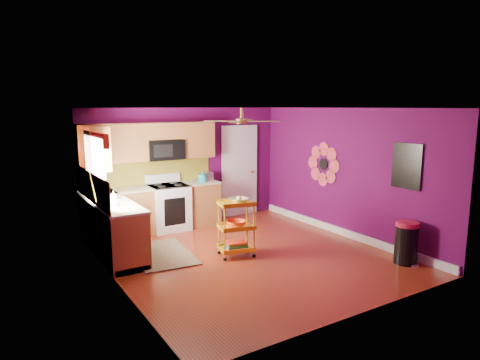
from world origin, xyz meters
TOP-DOWN VIEW (x-y plane):
  - ground at (0.00, 0.00)m, footprint 5.00×5.00m
  - room_envelope at (0.03, 0.00)m, footprint 4.54×5.04m
  - lower_cabinets at (-1.35, 1.82)m, footprint 2.81×2.31m
  - electric_range at (-0.55, 2.17)m, footprint 0.76×0.66m
  - upper_cabinetry at (-1.24, 2.17)m, footprint 2.80×2.30m
  - left_window at (-2.22, 1.05)m, footprint 0.08×1.35m
  - panel_door at (1.35, 2.47)m, footprint 0.95×0.11m
  - right_wall_art at (2.23, -0.34)m, footprint 0.04×2.74m
  - ceiling_fan at (0.00, 0.20)m, footprint 1.01×1.01m
  - shag_rug at (-1.25, 0.79)m, footprint 1.09×1.61m
  - rolling_cart at (-0.18, 0.08)m, footprint 0.66×0.54m
  - trash_can at (1.97, -1.68)m, footprint 0.48×0.48m
  - teal_kettle at (0.23, 2.14)m, footprint 0.18×0.18m
  - toaster at (0.40, 2.25)m, footprint 0.22×0.15m
  - soap_bottle_a at (-2.00, 0.99)m, footprint 0.08×0.08m
  - soap_bottle_b at (-1.89, 1.32)m, footprint 0.13×0.13m
  - counter_dish at (-1.95, 2.00)m, footprint 0.26×0.26m
  - counter_cup at (-1.99, 0.88)m, footprint 0.13×0.13m

SIDE VIEW (x-z plane):
  - ground at x=0.00m, z-range 0.00..0.00m
  - shag_rug at x=-1.25m, z-range 0.00..0.02m
  - trash_can at x=1.97m, z-range 0.00..0.70m
  - lower_cabinets at x=-1.35m, z-range -0.04..0.90m
  - electric_range at x=-0.55m, z-range -0.08..1.05m
  - rolling_cart at x=-0.18m, z-range 0.01..1.06m
  - counter_dish at x=-1.95m, z-range 0.94..1.00m
  - counter_cup at x=-1.99m, z-range 0.94..1.04m
  - soap_bottle_b at x=-1.89m, z-range 0.94..1.10m
  - teal_kettle at x=0.23m, z-range 0.92..1.13m
  - panel_door at x=1.35m, z-range -0.05..2.10m
  - toaster at x=0.40m, z-range 0.94..1.12m
  - soap_bottle_a at x=-2.00m, z-range 0.94..1.12m
  - right_wall_art at x=2.23m, z-range 0.92..1.96m
  - room_envelope at x=0.03m, z-range 0.37..2.89m
  - left_window at x=-2.22m, z-range 1.20..2.28m
  - upper_cabinetry at x=-1.24m, z-range 1.17..2.43m
  - ceiling_fan at x=0.00m, z-range 2.16..2.42m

